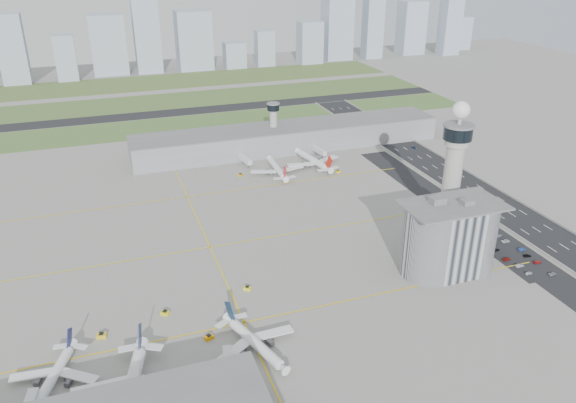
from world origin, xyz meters
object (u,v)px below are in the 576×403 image
object	(u,v)px
car_lot_11	(499,236)
car_lot_4	(492,248)
tug_3	(247,288)
jet_bridge_far_0	(241,158)
tug_4	(240,175)
car_hw_4	(359,124)
airplane_far_b	(313,156)
jet_bridge_far_1	(313,149)
car_hw_2	(414,147)
car_lot_2	(507,259)
tug_5	(338,171)
secondary_tower	(273,122)
jet_bridge_near_2	(230,381)
control_tower	(454,164)
tug_0	(101,335)
car_lot_0	(529,273)
car_lot_1	(520,266)
car_lot_5	(477,237)
airplane_near_c	(255,338)
airplane_near_a	(52,372)
car_lot_9	(522,249)
tug_2	(165,312)
tug_1	(209,337)
car_lot_7	(537,262)
car_lot_6	(552,274)
admin_building	(449,237)
car_lot_3	(496,250)
airplane_far_a	(277,165)
car_lot_8	(527,256)
airplane_near_b	(130,382)
car_hw_1	(479,193)
car_lot_10	(506,241)

from	to	relation	value
car_lot_11	car_lot_4	bearing A→B (deg)	118.57
tug_3	jet_bridge_far_0	bearing A→B (deg)	22.91
tug_4	car_hw_4	xyz separation A→B (m)	(112.98, 70.56, -0.17)
airplane_far_b	tug_3	world-z (taller)	airplane_far_b
jet_bridge_far_1	car_hw_2	distance (m)	70.35
car_lot_2	car_hw_2	xyz separation A→B (m)	(39.31, 144.04, -0.01)
jet_bridge_far_0	tug_5	size ratio (longest dim) A/B	5.14
secondary_tower	jet_bridge_near_2	distance (m)	227.30
car_hw_4	control_tower	bearing A→B (deg)	-107.77
car_lot_11	control_tower	bearing A→B (deg)	46.79
tug_0	tug_4	world-z (taller)	tug_0
car_lot_0	jet_bridge_near_2	bearing A→B (deg)	99.64
car_lot_1	car_lot_5	distance (m)	28.04
airplane_near_c	car_lot_11	xyz separation A→B (m)	(133.24, 40.57, -4.67)
airplane_near_a	car_lot_9	size ratio (longest dim) A/B	8.82
control_tower	tug_2	distance (m)	144.98
tug_1	car_lot_7	size ratio (longest dim) A/B	0.79
car_lot_6	car_hw_2	size ratio (longest dim) A/B	0.98
car_lot_5	car_lot_6	xyz separation A→B (m)	(9.81, -37.99, -0.01)
secondary_tower	admin_building	distance (m)	173.43
jet_bridge_far_0	car_lot_7	xyz separation A→B (m)	(90.84, -163.66, -2.29)
jet_bridge_far_1	tug_1	distance (m)	198.03
car_lot_0	car_lot_6	size ratio (longest dim) A/B	0.86
airplane_far_b	jet_bridge_far_0	size ratio (longest dim) A/B	3.06
tug_3	car_lot_3	xyz separation A→B (m)	(115.75, -7.06, -0.32)
secondary_tower	car_lot_5	bearing A→B (deg)	-71.25
airplane_far_a	tug_4	distance (m)	22.90
car_lot_6	car_lot_7	xyz separation A→B (m)	(0.90, 9.92, 0.02)
car_lot_3	tug_2	bearing A→B (deg)	83.27
car_lot_1	car_lot_8	size ratio (longest dim) A/B	1.12
jet_bridge_near_2	tug_4	bearing A→B (deg)	-5.96
secondary_tower	car_lot_11	world-z (taller)	secondary_tower
airplane_near_b	airplane_near_c	distance (m)	43.35
car_lot_3	car_lot_4	distance (m)	2.29
secondary_tower	car_lot_1	size ratio (longest dim) A/B	8.04
car_lot_0	airplane_far_a	bearing A→B (deg)	24.04
tug_2	car_hw_4	world-z (taller)	tug_2
tug_2	car_lot_8	world-z (taller)	tug_2
tug_5	car_lot_8	xyz separation A→B (m)	(38.80, -121.11, -0.19)
car_lot_5	car_hw_1	size ratio (longest dim) A/B	1.00
car_lot_4	car_lot_5	size ratio (longest dim) A/B	1.05
airplane_far_a	car_hw_2	size ratio (longest dim) A/B	9.87
airplane_far_a	tug_1	distance (m)	159.43
car_lot_1	tug_1	bearing A→B (deg)	86.70
tug_5	car_lot_9	distance (m)	122.64
tug_2	car_lot_10	size ratio (longest dim) A/B	0.72
car_hw_1	secondary_tower	bearing A→B (deg)	121.51
tug_5	car_lot_11	xyz separation A→B (m)	(39.24, -101.20, -0.22)
admin_building	tug_1	bearing A→B (deg)	-173.02
airplane_near_c	car_lot_8	size ratio (longest dim) A/B	10.60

